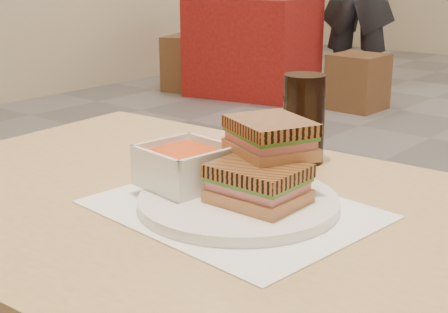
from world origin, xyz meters
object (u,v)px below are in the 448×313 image
Objects in this scene: plate at (238,202)px; panini_lower at (258,183)px; soup_bowl at (185,168)px; bg_chair_0l at (192,63)px; bg_table_0 at (254,45)px; main_table at (245,288)px; bg_chair_0r at (358,82)px; cola_glass at (304,119)px.

panini_lower is (0.03, 0.00, 0.03)m from plate.
bg_chair_0l is (-3.21, 3.50, -0.56)m from soup_bowl.
plate is 0.05m from panini_lower.
bg_table_0 is (-2.85, 3.74, -0.40)m from panini_lower.
plate reaches higher than bg_chair_0l.
panini_lower is (0.01, 0.01, 0.16)m from main_table.
panini_lower is at bearing 5.51° from soup_bowl.
bg_table_0 is at bearing 126.02° from soup_bowl.
plate is 4.17m from bg_chair_0r.
cola_glass is at bearing -51.65° from bg_table_0.
bg_table_0 is at bearing 178.49° from bg_chair_0r.
panini_lower reaches higher than bg_table_0.
bg_chair_0l is (-3.32, 3.50, -0.40)m from main_table.
main_table is 4.71m from bg_table_0.
cola_glass is 0.14× the size of bg_table_0.
plate is 0.10m from soup_bowl.
soup_bowl is at bearing -174.49° from panini_lower.
bg_chair_0l is (-3.30, 3.49, -0.53)m from plate.
plate is at bearing 6.46° from soup_bowl.
main_table is 10.26× the size of panini_lower.
bg_table_0 is (-2.76, 3.49, -0.43)m from cola_glass.
plate is 4.83m from bg_chair_0l.
main_table is 9.74× the size of soup_bowl.
main_table is 0.13m from plate.
bg_chair_0l is 1.50m from bg_chair_0r.
bg_chair_0l is (-0.48, -0.25, -0.17)m from bg_table_0.
plate is at bearing -46.57° from bg_chair_0l.
main_table is at bearing -136.19° from panini_lower.
main_table is at bearing -52.86° from bg_table_0.
main_table reaches higher than bg_chair_0l.
bg_chair_0l reaches higher than bg_chair_0r.
panini_lower is at bearing 2.81° from plate.
panini_lower is at bearing -63.46° from bg_chair_0r.
bg_chair_0l is at bearing 133.53° from main_table.
panini_lower is at bearing -70.29° from cola_glass.
bg_table_0 is (-2.82, 3.74, -0.36)m from plate.
bg_chair_0r is (1.00, -0.03, -0.19)m from bg_table_0.
soup_bowl is at bearing -65.10° from bg_chair_0r.
bg_chair_0r is (-1.82, 3.71, -0.55)m from plate.
bg_chair_0r is (1.48, 0.22, -0.03)m from bg_chair_0l.
bg_table_0 is (-2.84, 3.75, -0.24)m from main_table.
bg_chair_0r is at bearing 117.00° from cola_glass.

